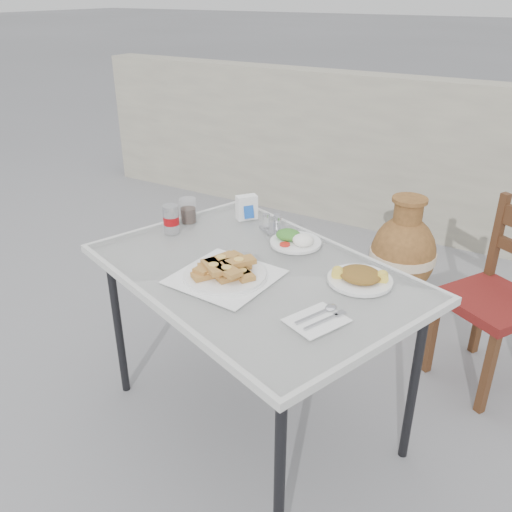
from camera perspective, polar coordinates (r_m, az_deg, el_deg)
The scene contains 13 objects.
ground at distance 2.60m, azimuth -0.79°, elevation -16.98°, with size 80.00×80.00×0.00m, color slate.
cafe_table at distance 2.17m, azimuth -0.24°, elevation -2.54°, with size 1.52×1.26×0.79m.
pide_plate at distance 2.06m, azimuth -3.27°, elevation -1.42°, with size 0.38×0.38×0.07m.
salad_rice_plate at distance 2.34m, azimuth 4.14°, elevation 1.76°, with size 0.22×0.22×0.06m.
salad_chopped_plate at distance 2.07m, azimuth 10.90°, elevation -2.16°, with size 0.25×0.25×0.05m.
soda_can at distance 2.46m, azimuth -8.93°, elevation 3.86°, with size 0.07×0.07×0.13m.
cola_glass at distance 2.57m, azimuth -7.15°, elevation 4.62°, with size 0.08×0.08×0.11m.
napkin_holder at distance 2.58m, azimuth -0.99°, elevation 5.14°, with size 0.10×0.11×0.12m.
condiment_caddy at distance 2.46m, azimuth 1.93°, elevation 3.26°, with size 0.15×0.14×0.08m.
cutlery_napkin at distance 1.84m, azimuth 6.69°, elevation -6.50°, with size 0.21×0.23×0.01m.
chair at distance 2.82m, azimuth 24.21°, elevation -3.94°, with size 0.55×0.55×0.91m.
terracotta_urn at distance 3.41m, azimuth 15.17°, elevation 0.06°, with size 0.40×0.40×0.69m.
back_wall at distance 4.38m, azimuth 16.89°, elevation 9.63°, with size 6.00×0.25×1.20m, color #9B9781.
Camera 1 is at (1.00, -1.60, 1.79)m, focal length 38.00 mm.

